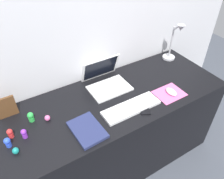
% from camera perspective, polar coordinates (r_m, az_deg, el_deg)
% --- Properties ---
extents(ground_plane, '(6.00, 6.00, 0.00)m').
position_cam_1_polar(ground_plane, '(2.13, -0.71, -17.75)').
color(ground_plane, '#474C56').
extents(back_wall, '(2.99, 0.05, 1.56)m').
position_cam_1_polar(back_wall, '(1.79, -6.78, 4.68)').
color(back_wall, silver).
rests_on(back_wall, ground_plane).
extents(desk, '(1.79, 0.63, 0.74)m').
position_cam_1_polar(desk, '(1.83, -0.81, -11.48)').
color(desk, black).
rests_on(desk, ground_plane).
extents(laptop, '(0.30, 0.28, 0.20)m').
position_cam_1_polar(laptop, '(1.67, -1.73, 2.69)').
color(laptop, white).
rests_on(laptop, desk).
extents(keyboard, '(0.41, 0.13, 0.02)m').
position_cam_1_polar(keyboard, '(1.50, 4.99, -4.67)').
color(keyboard, white).
rests_on(keyboard, desk).
extents(mousepad, '(0.21, 0.17, 0.00)m').
position_cam_1_polar(mousepad, '(1.67, 14.58, -0.97)').
color(mousepad, pink).
rests_on(mousepad, desk).
extents(mouse, '(0.06, 0.10, 0.03)m').
position_cam_1_polar(mouse, '(1.66, 15.07, -0.57)').
color(mouse, white).
rests_on(mouse, mousepad).
extents(cell_phone, '(0.12, 0.14, 0.01)m').
position_cam_1_polar(cell_phone, '(1.52, 8.32, -4.69)').
color(cell_phone, black).
rests_on(cell_phone, desk).
extents(desk_lamp, '(0.11, 0.16, 0.35)m').
position_cam_1_polar(desk_lamp, '(1.99, 15.70, 11.43)').
color(desk_lamp, '#B7B7BC').
rests_on(desk_lamp, desk).
extents(notebook_pad, '(0.18, 0.25, 0.02)m').
position_cam_1_polar(notebook_pad, '(1.37, -6.42, -10.26)').
color(notebook_pad, navy).
rests_on(notebook_pad, desk).
extents(picture_frame, '(0.12, 0.02, 0.15)m').
position_cam_1_polar(picture_frame, '(1.56, -25.60, -4.17)').
color(picture_frame, brown).
rests_on(picture_frame, desk).
extents(toy_figurine_teal, '(0.04, 0.04, 0.04)m').
position_cam_1_polar(toy_figurine_teal, '(1.37, -23.64, -14.30)').
color(toy_figurine_teal, teal).
rests_on(toy_figurine_teal, desk).
extents(toy_figurine_purple, '(0.03, 0.03, 0.06)m').
position_cam_1_polar(toy_figurine_purple, '(1.41, -21.77, -10.49)').
color(toy_figurine_purple, purple).
rests_on(toy_figurine_purple, desk).
extents(toy_figurine_green, '(0.04, 0.04, 0.07)m').
position_cam_1_polar(toy_figurine_green, '(1.49, -20.26, -6.60)').
color(toy_figurine_green, green).
rests_on(toy_figurine_green, desk).
extents(toy_figurine_pink, '(0.04, 0.04, 0.04)m').
position_cam_1_polar(toy_figurine_pink, '(1.47, -16.35, -7.09)').
color(toy_figurine_pink, pink).
rests_on(toy_figurine_pink, desk).
extents(toy_figurine_red, '(0.03, 0.03, 0.06)m').
position_cam_1_polar(toy_figurine_red, '(1.45, -24.82, -10.20)').
color(toy_figurine_red, red).
rests_on(toy_figurine_red, desk).
extents(toy_figurine_blue, '(0.04, 0.04, 0.07)m').
position_cam_1_polar(toy_figurine_blue, '(1.40, -25.38, -12.19)').
color(toy_figurine_blue, blue).
rests_on(toy_figurine_blue, desk).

